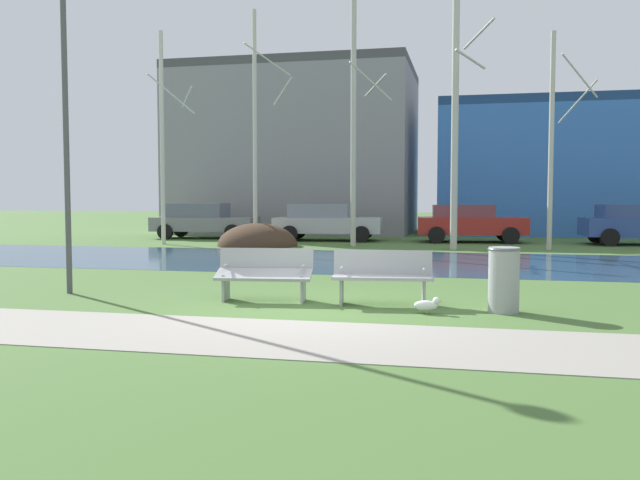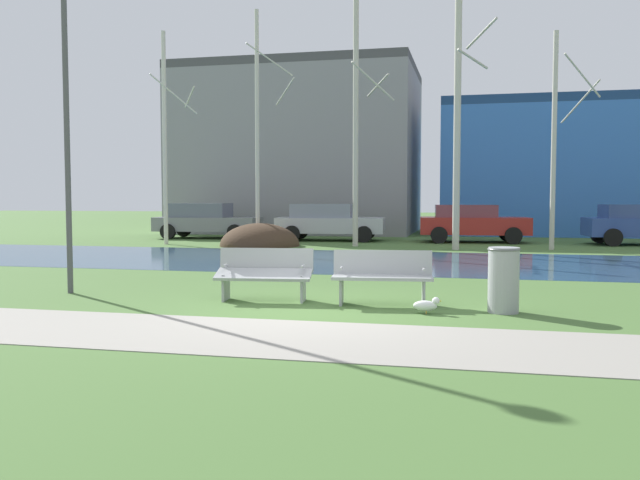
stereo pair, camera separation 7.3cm
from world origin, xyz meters
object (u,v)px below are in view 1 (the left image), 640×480
Objects in this scene: trash_bin at (504,279)px; parked_hatch_third_red at (469,222)px; bench_right at (383,276)px; parked_van_nearest_grey at (203,220)px; parked_sedan_second_silver at (326,221)px; seagull at (427,305)px; streetlamp at (65,71)px; bench_left at (265,273)px; parked_wagon_fourth_blue at (640,224)px.

trash_bin is 0.23× the size of parked_hatch_third_red.
parked_hatch_third_red reaches higher than bench_right.
parked_sedan_second_silver is at bearing -4.16° from parked_van_nearest_grey.
parked_hatch_third_red is at bearing 87.88° from seagull.
parked_sedan_second_silver is at bearing 105.25° from bench_right.
streetlamp is 1.34× the size of parked_van_nearest_grey.
bench_right is 0.27× the size of streetlamp.
bench_left is 1.98m from bench_right.
bench_left is at bearing -1.00° from streetlamp.
streetlamp reaches higher than parked_hatch_third_red.
streetlamp is at bearing 179.00° from bench_left.
bench_right is 3.89× the size of seagull.
trash_bin is 0.23× the size of parked_wagon_fourth_blue.
parked_van_nearest_grey is at bearing 178.89° from parked_wagon_fourth_blue.
streetlamp is at bearing 179.35° from bench_right.
parked_wagon_fourth_blue is (17.20, -0.33, 0.00)m from parked_van_nearest_grey.
trash_bin is at bearing -9.52° from bench_right.
parked_wagon_fourth_blue is at bearing 70.72° from trash_bin.
bench_left is at bearing -121.02° from parked_wagon_fourth_blue.
trash_bin reaches higher than bench_left.
parked_van_nearest_grey is (-10.47, 16.76, 0.65)m from seagull.
parked_sedan_second_silver is (-5.03, 16.36, 0.65)m from seagull.
trash_bin reaches higher than bench_right.
trash_bin is 8.31m from streetlamp.
seagull is 17.13m from parked_sedan_second_silver.
parked_sedan_second_silver is at bearing 107.09° from seagull.
trash_bin is (1.87, -0.31, 0.04)m from bench_right.
bench_right is 16.24m from parked_sedan_second_silver.
seagull is at bearing -92.12° from parked_hatch_third_red.
parked_van_nearest_grey is 11.09m from parked_hatch_third_red.
trash_bin is at bearing -68.98° from parked_sedan_second_silver.
bench_right is 0.37× the size of parked_van_nearest_grey.
parked_van_nearest_grey is at bearing 175.84° from parked_sedan_second_silver.
seagull is at bearing -42.45° from bench_right.
parked_hatch_third_red reaches higher than trash_bin.
parked_van_nearest_grey is at bearing 179.30° from parked_hatch_third_red.
seagull is 7.53m from streetlamp.
streetlamp is (-6.44, 0.76, 3.83)m from seagull.
streetlamp is 17.65m from parked_hatch_third_red.
streetlamp is at bearing 177.13° from trash_bin.
bench_right is at bearing -74.75° from parked_sedan_second_silver.
trash_bin is at bearing -88.25° from parked_hatch_third_red.
bench_right is (1.98, 0.00, 0.00)m from bench_left.
parked_wagon_fourth_blue is at bearing 67.74° from seagull.
trash_bin is 0.22× the size of parked_van_nearest_grey.
bench_right is at bearing 170.48° from trash_bin.
parked_van_nearest_grey reaches higher than bench_left.
streetlamp is at bearing -113.97° from parked_hatch_third_red.
parked_wagon_fourth_blue is at bearing 0.31° from parked_sedan_second_silver.
seagull is at bearing -161.17° from trash_bin.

